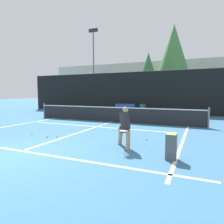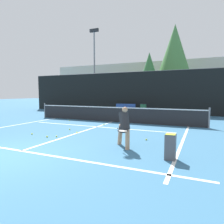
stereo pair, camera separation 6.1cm
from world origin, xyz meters
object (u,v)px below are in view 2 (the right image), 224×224
(ball_hopper, at_px, (170,146))
(trash_bin, at_px, (143,109))
(parked_car, at_px, (131,104))
(courtside_bench, at_px, (125,108))
(player_practicing, at_px, (124,126))

(ball_hopper, bearing_deg, trash_bin, 108.96)
(ball_hopper, height_order, trash_bin, trash_bin)
(trash_bin, xyz_separation_m, parked_car, (-2.75, 4.86, 0.18))
(trash_bin, relative_size, parked_car, 0.24)
(parked_car, bearing_deg, courtside_bench, -77.23)
(ball_hopper, xyz_separation_m, trash_bin, (-3.72, 10.85, 0.10))
(ball_hopper, relative_size, trash_bin, 0.76)
(player_practicing, distance_m, parked_car, 15.84)
(courtside_bench, height_order, trash_bin, trash_bin)
(player_practicing, xyz_separation_m, trash_bin, (-2.13, 10.22, -0.26))
(player_practicing, relative_size, parked_car, 0.35)
(ball_hopper, relative_size, parked_car, 0.18)
(player_practicing, relative_size, courtside_bench, 0.76)
(player_practicing, bearing_deg, trash_bin, 147.80)
(parked_car, bearing_deg, player_practicing, -72.03)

